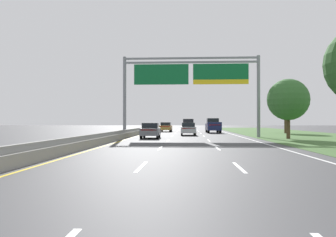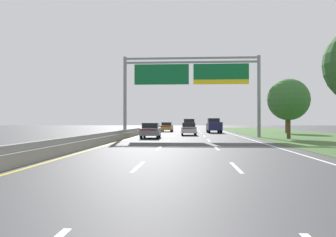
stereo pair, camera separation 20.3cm
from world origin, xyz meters
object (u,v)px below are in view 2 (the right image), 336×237
Objects in this scene: car_gold_left_lane_sedan at (167,127)px; roadside_tree_mid at (289,100)px; overhead_sign_gantry at (191,79)px; car_silver_centre_lane_sedan at (189,129)px; car_red_centre_lane_suv at (189,125)px; car_grey_left_lane_sedan at (151,130)px; pickup_truck_navy at (214,126)px; roadside_tree_far at (286,105)px.

roadside_tree_mid is (13.46, -22.47, 3.04)m from car_gold_left_lane_sedan.
car_silver_centre_lane_sedan is at bearing 93.18° from overhead_sign_gantry.
car_red_centre_lane_suv reaches higher than car_grey_left_lane_sedan.
pickup_truck_navy is (3.49, 13.98, -5.33)m from overhead_sign_gantry.
car_grey_left_lane_sedan is at bearing 154.77° from pickup_truck_navy.
car_gold_left_lane_sedan and car_silver_centre_lane_sedan have the same top height.
roadside_tree_far reaches higher than car_red_centre_lane_suv.
car_gold_left_lane_sedan is 0.72× the size of roadside_tree_far.
overhead_sign_gantry is at bearing -179.14° from car_red_centre_lane_suv.
roadside_tree_far is at bearing -98.96° from pickup_truck_navy.
overhead_sign_gantry is at bearing 160.81° from roadside_tree_mid.
roadside_tree_mid is at bearing -93.45° from car_grey_left_lane_sedan.
car_silver_centre_lane_sedan is at bearing 179.89° from car_red_centre_lane_suv.
roadside_tree_far is (10.28, -1.46, 3.05)m from pickup_truck_navy.
pickup_truck_navy is at bearing -131.99° from car_red_centre_lane_suv.
car_red_centre_lane_suv is 23.01m from roadside_tree_mid.
roadside_tree_mid is at bearing -147.59° from car_gold_left_lane_sedan.
overhead_sign_gantry is 2.77× the size of pickup_truck_navy.
car_grey_left_lane_sedan is 0.75× the size of roadside_tree_mid.
roadside_tree_far is (17.90, 15.36, 3.31)m from car_grey_left_lane_sedan.
overhead_sign_gantry reaches higher than roadside_tree_mid.
car_gold_left_lane_sedan is 22.00m from car_grey_left_lane_sedan.
car_red_centre_lane_suv is at bearing 47.03° from pickup_truck_navy.
car_gold_left_lane_sedan is 1.00× the size of car_silver_centre_lane_sedan.
pickup_truck_navy reaches higher than car_gold_left_lane_sedan.
pickup_truck_navy is 9.06m from car_gold_left_lane_sedan.
overhead_sign_gantry is at bearing -166.90° from car_gold_left_lane_sedan.
roadside_tree_far is (14.05, 7.57, 3.31)m from car_silver_centre_lane_sedan.
car_grey_left_lane_sedan and car_silver_centre_lane_sedan have the same top height.
roadside_tree_mid is (9.52, -3.31, -2.54)m from overhead_sign_gantry.
roadside_tree_far is at bearing 42.25° from overhead_sign_gantry.
car_grey_left_lane_sedan is at bearing 169.17° from car_red_centre_lane_suv.
car_gold_left_lane_sedan and car_grey_left_lane_sedan have the same top height.
overhead_sign_gantry is 10.40m from roadside_tree_mid.
car_gold_left_lane_sedan is 0.95× the size of car_red_centre_lane_suv.
roadside_tree_far is at bearing 74.97° from roadside_tree_mid.
car_red_centre_lane_suv is (-0.23, 17.34, -5.31)m from overhead_sign_gantry.
overhead_sign_gantry is 2.55× the size of roadside_tree_mid.
pickup_truck_navy is at bearing -23.57° from car_silver_centre_lane_sedan.
car_silver_centre_lane_sedan is 0.75× the size of roadside_tree_mid.
car_silver_centre_lane_sedan is 13.17m from roadside_tree_mid.
roadside_tree_mid reaches higher than car_gold_left_lane_sedan.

